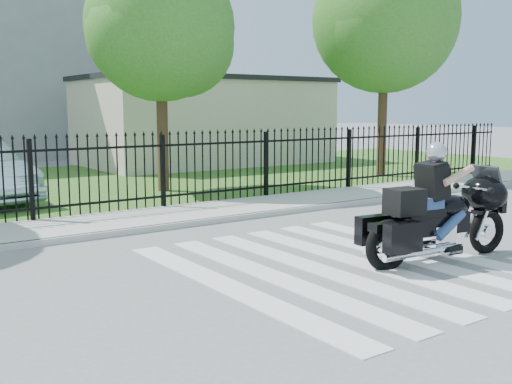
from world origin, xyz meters
TOP-DOWN VIEW (x-y plane):
  - ground at (0.00, 0.00)m, footprint 120.00×120.00m
  - crosswalk at (0.00, 0.00)m, footprint 5.00×5.50m
  - sidewalk at (0.00, 5.00)m, footprint 40.00×2.00m
  - curb at (0.00, 4.00)m, footprint 40.00×0.12m
  - grass_strip at (0.00, 12.00)m, footprint 40.00×12.00m
  - iron_fence at (0.00, 6.00)m, footprint 26.00×0.04m
  - tree_mid at (1.50, 9.00)m, footprint 4.20×4.20m
  - tree_right at (9.50, 8.00)m, footprint 5.00×5.00m
  - building_low at (7.00, 16.00)m, footprint 10.00×6.00m
  - building_low_roof at (7.00, 16.00)m, footprint 10.20×6.20m
  - motorcycle_rider at (1.45, -0.70)m, footprint 2.94×1.14m

SIDE VIEW (x-z plane):
  - ground at x=0.00m, z-range 0.00..0.00m
  - crosswalk at x=0.00m, z-range 0.00..0.01m
  - grass_strip at x=0.00m, z-range 0.00..0.02m
  - sidewalk at x=0.00m, z-range 0.00..0.12m
  - curb at x=0.00m, z-range 0.00..0.12m
  - motorcycle_rider at x=1.45m, z-range -0.18..1.77m
  - iron_fence at x=0.00m, z-range 0.00..1.80m
  - building_low at x=7.00m, z-range 0.00..3.50m
  - building_low_roof at x=7.00m, z-range 3.50..3.70m
  - tree_mid at x=1.50m, z-range 1.28..8.06m
  - tree_right at x=9.50m, z-range 1.44..9.34m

